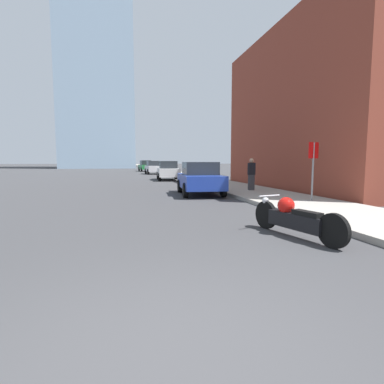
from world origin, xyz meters
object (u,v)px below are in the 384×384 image
parked_car_green (146,166)px  stop_sign (313,161)px  parked_car_white (168,170)px  pedestrian (251,174)px  parked_car_silver (153,167)px  parked_car_blue (200,178)px  motorcycle (294,218)px

parked_car_green → stop_sign: bearing=-90.8°
parked_car_white → parked_car_green: 23.78m
pedestrian → parked_car_silver: bearing=96.5°
stop_sign → parked_car_blue: bearing=128.5°
parked_car_silver → stop_sign: stop_sign is taller
parked_car_green → pedestrian: bearing=-91.0°
stop_sign → pedestrian: 4.49m
motorcycle → parked_car_green: 44.11m
parked_car_white → stop_sign: bearing=-75.1°
parked_car_white → parked_car_silver: (-0.11, 12.63, 0.01)m
motorcycle → parked_car_green: (-0.09, 44.11, 0.46)m
parked_car_green → pedestrian: pedestrian is taller
parked_car_silver → stop_sign: bearing=-86.9°
motorcycle → parked_car_white: parked_car_white is taller
parked_car_blue → parked_car_green: parked_car_green is taller
motorcycle → stop_sign: stop_sign is taller
parked_car_white → parked_car_green: (-0.29, 23.78, 0.05)m
motorcycle → parked_car_white: (0.20, 20.33, 0.42)m
parked_car_white → pedestrian: bearing=-73.4°
parked_car_white → parked_car_silver: 12.63m
motorcycle → parked_car_blue: (0.06, 8.45, 0.39)m
parked_car_white → parked_car_green: parked_car_green is taller
parked_car_blue → parked_car_green: size_ratio=0.95×
parked_car_blue → parked_car_silver: parked_car_silver is taller
parked_car_white → pedestrian: (2.67, -11.66, 0.15)m
parked_car_white → pedestrian: pedestrian is taller
parked_car_green → stop_sign: size_ratio=1.96×
parked_car_blue → parked_car_white: size_ratio=0.88×
motorcycle → stop_sign: (3.39, 4.26, 1.23)m
parked_car_blue → pedestrian: (2.81, 0.23, 0.17)m
parked_car_white → parked_car_blue: bearing=-87.0°
motorcycle → parked_car_silver: size_ratio=0.64×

